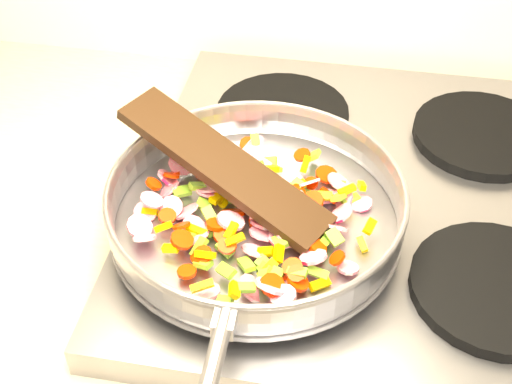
# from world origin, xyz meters

# --- Properties ---
(cooktop) EXTENTS (0.60, 0.60, 0.04)m
(cooktop) POSITION_xyz_m (-0.70, 1.67, 0.92)
(cooktop) COLOR #939399
(cooktop) RESTS_ON counter_top
(grate_fl) EXTENTS (0.19, 0.19, 0.02)m
(grate_fl) POSITION_xyz_m (-0.84, 1.52, 0.95)
(grate_fl) COLOR black
(grate_fl) RESTS_ON cooktop
(grate_fr) EXTENTS (0.19, 0.19, 0.02)m
(grate_fr) POSITION_xyz_m (-0.56, 1.52, 0.95)
(grate_fr) COLOR black
(grate_fr) RESTS_ON cooktop
(grate_bl) EXTENTS (0.19, 0.19, 0.02)m
(grate_bl) POSITION_xyz_m (-0.84, 1.81, 0.95)
(grate_bl) COLOR black
(grate_bl) RESTS_ON cooktop
(grate_br) EXTENTS (0.19, 0.19, 0.02)m
(grate_br) POSITION_xyz_m (-0.56, 1.81, 0.95)
(grate_br) COLOR black
(grate_br) RESTS_ON cooktop
(saute_pan) EXTENTS (0.39, 0.56, 0.06)m
(saute_pan) POSITION_xyz_m (-0.84, 1.57, 0.99)
(saute_pan) COLOR #9E9EA5
(saute_pan) RESTS_ON grate_fl
(vegetable_heap) EXTENTS (0.29, 0.29, 0.05)m
(vegetable_heap) POSITION_xyz_m (-0.84, 1.56, 0.98)
(vegetable_heap) COLOR #DE1544
(vegetable_heap) RESTS_ON saute_pan
(wooden_spatula) EXTENTS (0.28, 0.18, 0.08)m
(wooden_spatula) POSITION_xyz_m (-0.88, 1.60, 1.01)
(wooden_spatula) COLOR black
(wooden_spatula) RESTS_ON saute_pan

